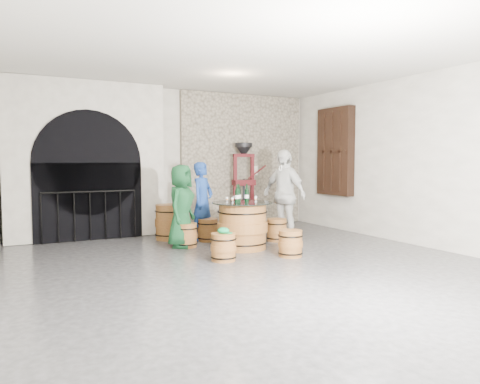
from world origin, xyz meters
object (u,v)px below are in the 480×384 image
barrel_stool_left (186,235)px  barrel_stool_near_left (223,247)px  wine_bottle_center (247,195)px  side_barrel (168,222)px  wine_bottle_left (237,195)px  wine_bottle_right (239,195)px  barrel_stool_right (277,230)px  person_blue (203,201)px  barrel_stool_far (208,230)px  person_white (284,195)px  corking_press (244,179)px  barrel_table (242,226)px  barrel_stool_near_right (290,244)px  person_green (181,206)px

barrel_stool_left → barrel_stool_near_left: same height
wine_bottle_center → side_barrel: 1.92m
wine_bottle_left → wine_bottle_right: 0.10m
barrel_stool_right → person_blue: bearing=147.5°
barrel_stool_far → wine_bottle_center: (0.33, -1.02, 0.76)m
barrel_stool_right → wine_bottle_center: 1.23m
barrel_stool_right → side_barrel: bearing=148.5°
person_white → person_blue: bearing=-130.7°
person_white → corking_press: bearing=165.3°
barrel_stool_left → wine_bottle_right: 1.24m
barrel_stool_left → wine_bottle_right: wine_bottle_right is taller
side_barrel → barrel_table: bearing=-59.7°
person_blue → corking_press: corking_press is taller
wine_bottle_left → barrel_stool_left: bearing=139.5°
corking_press → barrel_stool_near_right: bearing=-94.8°
barrel_stool_left → wine_bottle_left: 1.23m
barrel_stool_near_right → person_white: bearing=61.2°
person_white → wine_bottle_right: 1.31m
barrel_stool_near_left → wine_bottle_center: bearing=42.5°
wine_bottle_center → corking_press: 2.46m
barrel_stool_left → person_green: 0.55m
barrel_table → barrel_stool_near_right: 1.07m
person_green → wine_bottle_right: size_ratio=4.69×
wine_bottle_center → wine_bottle_right: bearing=160.4°
barrel_stool_near_right → barrel_stool_far: bearing=107.7°
barrel_stool_near_left → person_green: bearing=97.9°
person_blue → wine_bottle_right: (0.23, -1.14, 0.19)m
barrel_table → person_white: size_ratio=0.61×
barrel_table → person_blue: bearing=103.3°
barrel_stool_near_left → corking_press: 3.64m
barrel_stool_near_left → wine_bottle_right: bearing=49.5°
wine_bottle_left → wine_bottle_center: (0.21, 0.02, 0.00)m
barrel_stool_near_right → barrel_stool_near_left: (-1.13, 0.22, 0.00)m
person_white → wine_bottle_center: (-1.10, -0.48, 0.07)m
wine_bottle_left → wine_bottle_center: size_ratio=1.00×
barrel_stool_left → barrel_stool_near_left: (0.12, -1.35, 0.00)m
corking_press → wine_bottle_left: bearing=-111.2°
barrel_stool_far → wine_bottle_right: wine_bottle_right is taller
wine_bottle_center → corking_press: corking_press is taller
wine_bottle_center → corking_press: bearing=63.5°
barrel_stool_right → wine_bottle_right: (-1.02, -0.34, 0.76)m
barrel_stool_near_left → side_barrel: 2.29m
barrel_table → barrel_stool_right: size_ratio=2.49×
person_blue → side_barrel: (-0.61, 0.35, -0.43)m
wine_bottle_left → side_barrel: bearing=116.5°
person_blue → barrel_table: bearing=-111.8°
barrel_stool_far → side_barrel: (-0.65, 0.51, 0.13)m
barrel_stool_right → corking_press: corking_press is taller
barrel_stool_near_left → wine_bottle_right: wine_bottle_right is taller
barrel_stool_right → wine_bottle_left: bearing=-159.3°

